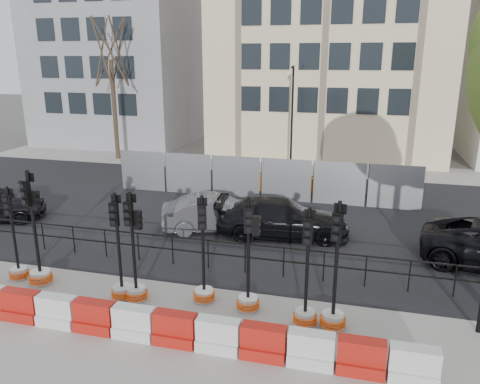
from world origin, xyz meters
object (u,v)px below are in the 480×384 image
(traffic_signal_a, at_px, (17,261))
(car_c, at_px, (282,218))
(traffic_signal_h, at_px, (334,303))
(traffic_signal_d, at_px, (135,276))

(traffic_signal_a, bearing_deg, car_c, 23.74)
(traffic_signal_a, height_order, traffic_signal_h, traffic_signal_h)
(traffic_signal_a, relative_size, traffic_signal_d, 0.93)
(traffic_signal_d, bearing_deg, traffic_signal_a, 179.45)
(traffic_signal_a, relative_size, traffic_signal_h, 0.88)
(traffic_signal_a, xyz_separation_m, traffic_signal_h, (9.35, -0.31, 0.08))
(traffic_signal_h, bearing_deg, traffic_signal_a, -168.56)
(traffic_signal_d, xyz_separation_m, car_c, (3.07, 5.77, -0.03))
(traffic_signal_a, relative_size, car_c, 0.57)
(traffic_signal_h, height_order, car_c, traffic_signal_h)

